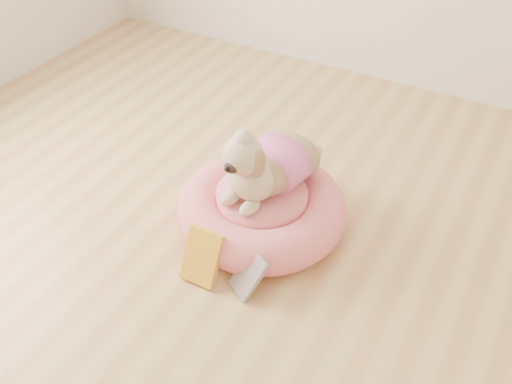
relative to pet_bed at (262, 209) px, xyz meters
The scene contains 5 objects.
floor 0.75m from the pet_bed, 85.80° to the right, with size 4.50×4.50×0.00m, color tan.
pet_bed is the anchor object (origin of this frame).
dog 0.27m from the pet_bed, 77.18° to the left, with size 0.33×0.48×0.35m, color brown, non-canonical shape.
book_yellow 0.37m from the pet_bed, 99.30° to the right, with size 0.14×0.03×0.21m, color #F0F419.
book_white 0.36m from the pet_bed, 69.23° to the right, with size 0.12×0.02×0.18m, color white.
Camera 1 is at (0.80, -0.85, 1.66)m, focal length 40.00 mm.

